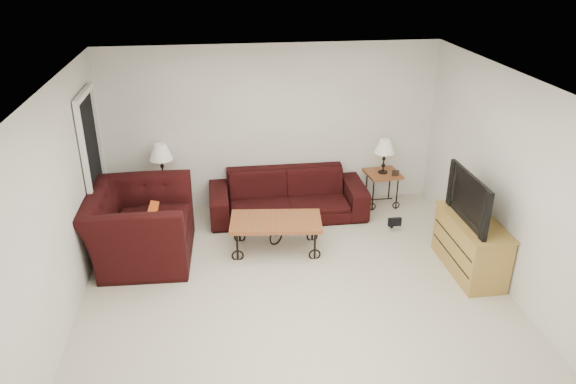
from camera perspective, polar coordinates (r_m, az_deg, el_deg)
The scene contains 20 objects.
ground at distance 6.59m, azimuth 0.83°, elevation -10.47°, with size 5.00×5.00×0.00m, color #BFB5A3.
wall_back at distance 8.28m, azimuth -1.68°, elevation 6.73°, with size 5.00×0.02×2.50m, color white.
wall_front at distance 3.89m, azimuth 6.60°, elevation -16.32°, with size 5.00×0.02×2.50m, color white.
wall_left at distance 6.14m, azimuth -22.84°, elevation -1.88°, with size 0.02×5.00×2.50m, color white.
wall_right at distance 6.77m, azimuth 22.31°, elevation 0.66°, with size 0.02×5.00×2.50m, color white.
ceiling at distance 5.55m, azimuth 0.99°, elevation 11.17°, with size 5.00×5.00×0.00m, color white.
doorway at distance 7.69m, azimuth -19.57°, elevation 2.03°, with size 0.08×0.94×2.04m, color black.
sofa at distance 8.18m, azimuth -0.04°, elevation -0.32°, with size 2.32×0.91×0.68m, color black.
side_table_left at distance 8.35m, azimuth -12.66°, elevation -0.79°, with size 0.54×0.54×0.59m, color #9A4727.
side_table_right at distance 8.68m, azimuth 9.74°, elevation 0.35°, with size 0.50×0.50×0.55m, color #9A4727.
lamp_left at distance 8.12m, azimuth -13.04°, elevation 2.96°, with size 0.33×0.33×0.59m, color black, non-canonical shape.
lamp_right at distance 8.48m, azimuth 10.00°, elevation 3.72°, with size 0.31×0.31×0.55m, color black, non-canonical shape.
photo_frame_left at distance 8.09m, azimuth -14.01°, elevation 0.90°, with size 0.12×0.02×0.10m, color black.
photo_frame_right at distance 8.47m, azimuth 11.15°, elevation 1.95°, with size 0.11×0.01×0.09m, color black.
coffee_table at distance 7.33m, azimuth -1.26°, elevation -4.50°, with size 1.20×0.65×0.45m, color #9A4727.
armchair at distance 7.31m, azimuth -15.18°, elevation -3.36°, with size 1.44×1.26×0.94m, color black.
throw_pillow at distance 7.22m, azimuth -14.09°, elevation -3.13°, with size 0.42×0.11×0.42m, color #CE4E1A.
tv_stand at distance 7.20m, azimuth 18.51°, elevation -5.31°, with size 0.49×1.18×0.71m, color olive.
television at distance 6.90m, azimuth 19.08°, elevation -0.58°, with size 1.05×0.14×0.61m, color black.
backpack at distance 8.02m, azimuth 10.87°, elevation -2.54°, with size 0.29×0.22×0.37m, color black.
Camera 1 is at (-0.82, -5.33, 3.79)m, focal length 34.05 mm.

